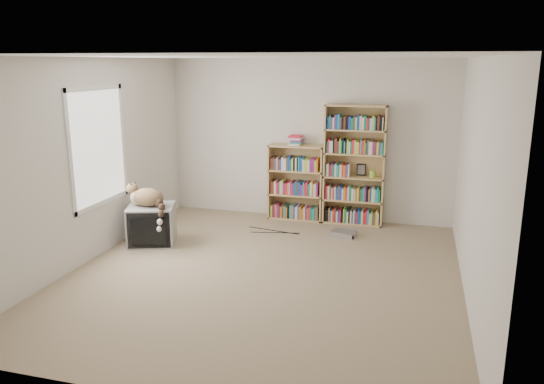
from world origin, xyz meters
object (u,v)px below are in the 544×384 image
(bookcase_tall, at_px, (354,168))
(crt_tv, at_px, (152,225))
(dvd_player, at_px, (344,234))
(cat, at_px, (149,200))
(bookcase_short, at_px, (296,185))

(bookcase_tall, bearing_deg, crt_tv, -146.37)
(crt_tv, bearing_deg, dvd_player, 2.24)
(cat, height_order, bookcase_tall, bookcase_tall)
(crt_tv, relative_size, cat, 1.14)
(cat, bearing_deg, dvd_player, 22.20)
(bookcase_tall, relative_size, dvd_player, 5.47)
(crt_tv, xyz_separation_m, dvd_player, (2.51, 1.00, -0.23))
(crt_tv, relative_size, bookcase_tall, 0.42)
(cat, bearing_deg, bookcase_short, 46.40)
(bookcase_short, bearing_deg, bookcase_tall, -0.05)
(bookcase_tall, bearing_deg, bookcase_short, 179.95)
(crt_tv, height_order, bookcase_tall, bookcase_tall)
(cat, distance_m, dvd_player, 2.78)
(bookcase_short, bearing_deg, dvd_player, -38.99)
(bookcase_tall, relative_size, bookcase_short, 1.54)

